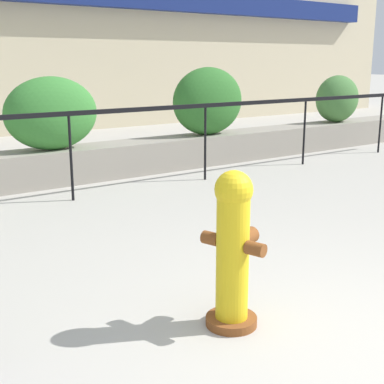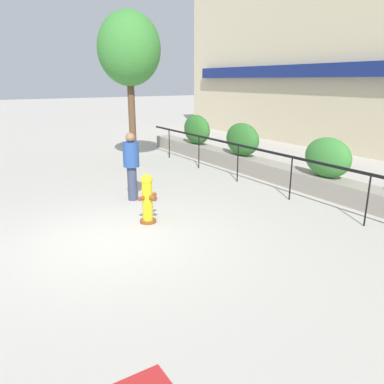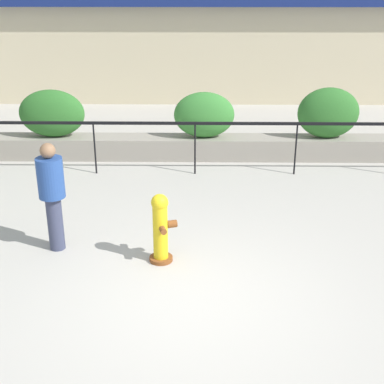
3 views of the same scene
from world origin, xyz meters
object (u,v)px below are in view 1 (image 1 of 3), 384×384
hedge_bush_3 (208,101)px  hedge_bush_4 (337,99)px  fire_hydrant (233,248)px  hedge_bush_2 (52,113)px

hedge_bush_3 → hedge_bush_4: 3.41m
hedge_bush_4 → hedge_bush_3: bearing=180.0°
hedge_bush_4 → fire_hydrant: bearing=-144.7°
hedge_bush_2 → hedge_bush_3: hedge_bush_3 is taller
hedge_bush_2 → fire_hydrant: (-0.68, -4.90, -0.47)m
hedge_bush_4 → fire_hydrant: (-6.92, -4.90, -0.43)m
fire_hydrant → hedge_bush_2: bearing=82.1°
fire_hydrant → hedge_bush_4: bearing=35.3°
fire_hydrant → hedge_bush_3: bearing=54.4°
hedge_bush_2 → hedge_bush_3: bearing=0.0°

